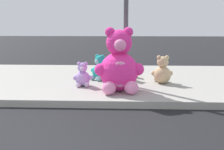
{
  "coord_description": "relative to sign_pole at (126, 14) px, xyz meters",
  "views": [
    {
      "loc": [
        0.94,
        -2.05,
        1.66
      ],
      "look_at": [
        0.71,
        3.6,
        0.55
      ],
      "focal_mm": 43.54,
      "sensor_mm": 36.0,
      "label": 1
    }
  ],
  "objects": [
    {
      "name": "sidewalk",
      "position": [
        -1.0,
        0.8,
        -1.77
      ],
      "size": [
        28.0,
        4.4,
        0.15
      ],
      "primitive_type": "cube",
      "color": "#9E9B93",
      "rests_on": "ground_plane"
    },
    {
      "name": "plush_white",
      "position": [
        0.01,
        0.61,
        -1.46
      ],
      "size": [
        0.43,
        0.42,
        0.59
      ],
      "color": "white",
      "rests_on": "sidewalk"
    },
    {
      "name": "plush_lavender",
      "position": [
        -1.02,
        -0.15,
        -1.46
      ],
      "size": [
        0.45,
        0.4,
        0.59
      ],
      "color": "#B28CD8",
      "rests_on": "sidewalk"
    },
    {
      "name": "sign_pole",
      "position": [
        0.0,
        0.0,
        0.0
      ],
      "size": [
        0.56,
        0.11,
        3.2
      ],
      "color": "#4C4C51",
      "rests_on": "sidewalk"
    },
    {
      "name": "plush_pink_large",
      "position": [
        -0.15,
        -0.59,
        -1.14
      ],
      "size": [
        1.08,
        0.96,
        1.4
      ],
      "color": "#F22D93",
      "rests_on": "sidewalk"
    },
    {
      "name": "plush_yellow",
      "position": [
        0.09,
        1.03,
        -1.5
      ],
      "size": [
        0.35,
        0.37,
        0.49
      ],
      "color": "yellow",
      "rests_on": "sidewalk"
    },
    {
      "name": "plush_teal",
      "position": [
        -0.68,
        0.58,
        -1.43
      ],
      "size": [
        0.47,
        0.48,
        0.67
      ],
      "color": "teal",
      "rests_on": "sidewalk"
    },
    {
      "name": "plush_tan",
      "position": [
        0.92,
        0.24,
        -1.42
      ],
      "size": [
        0.54,
        0.47,
        0.7
      ],
      "color": "tan",
      "rests_on": "sidewalk"
    }
  ]
}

